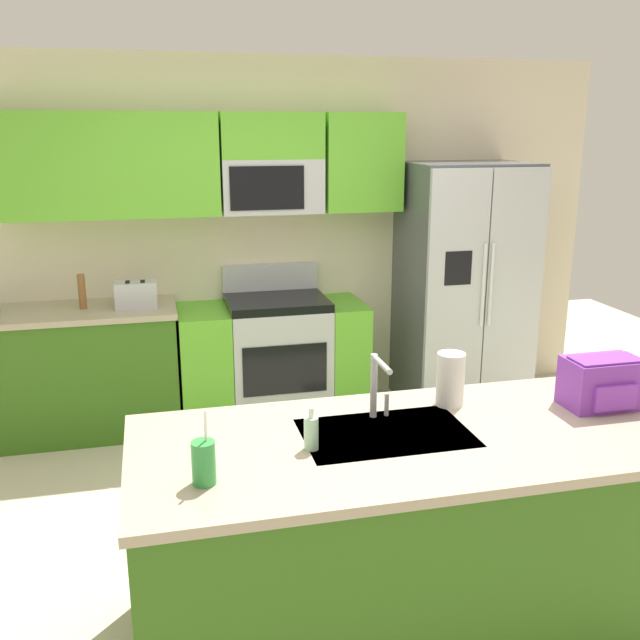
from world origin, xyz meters
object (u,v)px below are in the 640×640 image
drink_cup_green (204,462)px  sink_faucet (377,382)px  refrigerator (464,286)px  toaster (136,295)px  range_oven (273,358)px  paper_towel_roll (450,379)px  soap_dispenser (311,433)px  backpack (602,382)px  pepper_mill (82,292)px

drink_cup_green → sink_faucet: bearing=27.5°
refrigerator → toaster: bearing=179.5°
range_oven → paper_towel_roll: (0.42, -2.20, 0.58)m
drink_cup_green → toaster: bearing=95.5°
range_oven → soap_dispenser: size_ratio=8.00×
range_oven → toaster: 1.10m
toaster → paper_towel_roll: 2.55m
range_oven → paper_towel_roll: size_ratio=5.67×
sink_faucet → refrigerator: bearing=57.3°
paper_towel_roll → refrigerator: bearing=63.7°
range_oven → drink_cup_green: size_ratio=4.90×
toaster → sink_faucet: sink_faucet is taller
paper_towel_roll → backpack: size_ratio=0.75×
pepper_mill → paper_towel_roll: size_ratio=0.99×
range_oven → toaster: (-0.95, -0.05, 0.55)m
sink_faucet → drink_cup_green: bearing=-152.5°
refrigerator → soap_dispenser: size_ratio=10.88×
toaster → pepper_mill: (-0.35, 0.05, 0.03)m
refrigerator → drink_cup_green: 3.39m
range_oven → refrigerator: refrigerator is taller
toaster → sink_faucet: bearing=-65.6°
range_oven → drink_cup_green: bearing=-104.7°
pepper_mill → sink_faucet: bearing=-59.1°
toaster → range_oven: bearing=3.2°
soap_dispenser → backpack: 1.34m
drink_cup_green → backpack: size_ratio=0.87×
range_oven → paper_towel_roll: 2.31m
sink_faucet → drink_cup_green: size_ratio=1.02×
range_oven → soap_dispenser: bearing=-96.4°
range_oven → refrigerator: bearing=-2.8°
range_oven → backpack: size_ratio=4.25×
sink_faucet → toaster: bearing=114.4°
refrigerator → toaster: size_ratio=6.61×
pepper_mill → paper_towel_roll: bearing=-51.8°
range_oven → toaster: range_oven is taller
pepper_mill → soap_dispenser: bearing=-67.6°
range_oven → refrigerator: (1.47, -0.07, 0.48)m
range_oven → drink_cup_green: (-0.70, -2.67, 0.54)m
range_oven → backpack: 2.66m
refrigerator → backpack: 2.34m
paper_towel_roll → sink_faucet: bearing=-168.0°
drink_cup_green → paper_towel_roll: 1.22m
sink_faucet → soap_dispenser: (-0.33, -0.22, -0.10)m
pepper_mill → backpack: size_ratio=0.74×
pepper_mill → soap_dispenser: size_ratio=1.40×
pepper_mill → drink_cup_green: bearing=-77.2°
sink_faucet → pepper_mill: bearing=120.9°
drink_cup_green → soap_dispenser: (0.42, 0.18, -0.01)m
paper_towel_roll → backpack: bearing=-15.5°
range_oven → backpack: bearing=-65.9°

